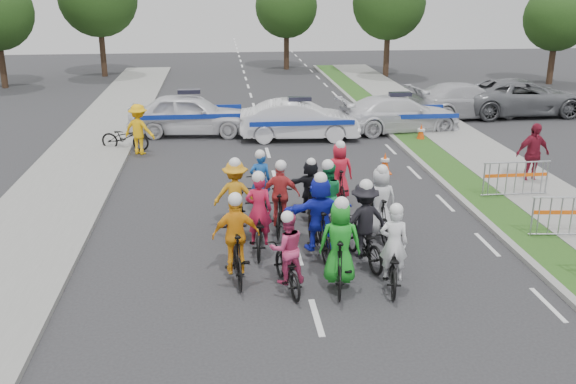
{
  "coord_description": "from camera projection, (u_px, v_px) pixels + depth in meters",
  "views": [
    {
      "loc": [
        -1.68,
        -10.61,
        6.13
      ],
      "look_at": [
        -0.09,
        4.22,
        1.1
      ],
      "focal_mm": 40.0,
      "sensor_mm": 36.0,
      "label": 1
    }
  ],
  "objects": [
    {
      "name": "ground",
      "position": [
        316.0,
        318.0,
        12.13
      ],
      "size": [
        90.0,
        90.0,
        0.0
      ],
      "primitive_type": "plane",
      "color": "#28282B",
      "rests_on": "ground"
    },
    {
      "name": "curb_right",
      "position": [
        475.0,
        213.0,
        17.33
      ],
      "size": [
        0.2,
        60.0,
        0.12
      ],
      "primitive_type": "cube",
      "color": "gray",
      "rests_on": "ground"
    },
    {
      "name": "grass_strip",
      "position": [
        500.0,
        212.0,
        17.41
      ],
      "size": [
        1.2,
        60.0,
        0.11
      ],
      "primitive_type": "cube",
      "color": "#234B18",
      "rests_on": "ground"
    },
    {
      "name": "sidewalk_right",
      "position": [
        563.0,
        209.0,
        17.59
      ],
      "size": [
        2.4,
        60.0,
        0.13
      ],
      "primitive_type": "cube",
      "color": "gray",
      "rests_on": "ground"
    },
    {
      "name": "sidewalk_left",
      "position": [
        32.0,
        230.0,
        16.16
      ],
      "size": [
        3.0,
        60.0,
        0.13
      ],
      "primitive_type": "cube",
      "color": "gray",
      "rests_on": "ground"
    },
    {
      "name": "rider_0",
      "position": [
        392.0,
        259.0,
        13.17
      ],
      "size": [
        0.98,
        1.91,
        1.86
      ],
      "rotation": [
        0.0,
        0.0,
        2.94
      ],
      "color": "black",
      "rests_on": "ground"
    },
    {
      "name": "rider_1",
      "position": [
        340.0,
        253.0,
        13.05
      ],
      "size": [
        0.92,
        1.98,
        2.02
      ],
      "rotation": [
        0.0,
        0.0,
        2.99
      ],
      "color": "black",
      "rests_on": "ground"
    },
    {
      "name": "rider_2",
      "position": [
        287.0,
        260.0,
        13.03
      ],
      "size": [
        0.89,
        1.79,
        1.75
      ],
      "rotation": [
        0.0,
        0.0,
        3.32
      ],
      "color": "black",
      "rests_on": "ground"
    },
    {
      "name": "rider_3",
      "position": [
        236.0,
        246.0,
        13.43
      ],
      "size": [
        1.02,
        1.91,
        1.98
      ],
      "rotation": [
        0.0,
        0.0,
        3.21
      ],
      "color": "black",
      "rests_on": "ground"
    },
    {
      "name": "rider_4",
      "position": [
        363.0,
        231.0,
        14.19
      ],
      "size": [
        1.22,
        2.06,
        2.0
      ],
      "rotation": [
        0.0,
        0.0,
        3.35
      ],
      "color": "black",
      "rests_on": "ground"
    },
    {
      "name": "rider_5",
      "position": [
        319.0,
        221.0,
        14.58
      ],
      "size": [
        1.66,
        1.98,
        2.03
      ],
      "rotation": [
        0.0,
        0.0,
        3.25
      ],
      "color": "black",
      "rests_on": "ground"
    },
    {
      "name": "rider_6",
      "position": [
        259.0,
        224.0,
        14.91
      ],
      "size": [
        0.85,
        1.99,
        1.97
      ],
      "rotation": [
        0.0,
        0.0,
        3.05
      ],
      "color": "black",
      "rests_on": "ground"
    },
    {
      "name": "rider_7",
      "position": [
        380.0,
        210.0,
        15.58
      ],
      "size": [
        0.83,
        1.84,
        1.91
      ],
      "rotation": [
        0.0,
        0.0,
        3.21
      ],
      "color": "black",
      "rests_on": "ground"
    },
    {
      "name": "rider_8",
      "position": [
        326.0,
        207.0,
        15.81
      ],
      "size": [
        0.87,
        1.98,
        1.97
      ],
      "rotation": [
        0.0,
        0.0,
        3.06
      ],
      "color": "black",
      "rests_on": "ground"
    },
    {
      "name": "rider_9",
      "position": [
        281.0,
        204.0,
        15.98
      ],
      "size": [
        1.01,
        1.87,
        1.9
      ],
      "rotation": [
        0.0,
        0.0,
        2.95
      ],
      "color": "black",
      "rests_on": "ground"
    },
    {
      "name": "rider_10",
      "position": [
        236.0,
        204.0,
        15.88
      ],
      "size": [
        1.18,
        2.02,
        1.99
      ],
      "rotation": [
        0.0,
        0.0,
        3.01
      ],
      "color": "black",
      "rests_on": "ground"
    },
    {
      "name": "rider_11",
      "position": [
        310.0,
        192.0,
        16.91
      ],
      "size": [
        1.39,
        1.65,
        1.68
      ],
      "rotation": [
        0.0,
        0.0,
        2.97
      ],
      "color": "black",
      "rests_on": "ground"
    },
    {
      "name": "rider_12",
      "position": [
        260.0,
        192.0,
        17.26
      ],
      "size": [
        0.78,
        1.83,
        1.82
      ],
      "rotation": [
        0.0,
        0.0,
        3.24
      ],
      "color": "black",
      "rests_on": "ground"
    },
    {
      "name": "rider_13",
      "position": [
        339.0,
        179.0,
        18.0
      ],
      "size": [
        0.79,
        1.77,
        1.86
      ],
      "rotation": [
        0.0,
        0.0,
        3.16
      ],
      "color": "black",
      "rests_on": "ground"
    },
    {
      "name": "police_car_0",
      "position": [
        190.0,
        114.0,
        25.92
      ],
      "size": [
        5.06,
        2.39,
        1.67
      ],
      "primitive_type": "imported",
      "rotation": [
        0.0,
        0.0,
        1.49
      ],
      "color": "white",
      "rests_on": "ground"
    },
    {
      "name": "police_car_1",
      "position": [
        299.0,
        120.0,
        25.16
      ],
      "size": [
        4.74,
        1.88,
        1.53
      ],
      "primitive_type": "imported",
      "rotation": [
        0.0,
        0.0,
        1.52
      ],
      "color": "white",
      "rests_on": "ground"
    },
    {
      "name": "police_car_2",
      "position": [
        399.0,
        114.0,
        26.44
      ],
      "size": [
        5.29,
        2.61,
        1.48
      ],
      "primitive_type": "imported",
      "rotation": [
        0.0,
        0.0,
        1.68
      ],
      "color": "white",
      "rests_on": "ground"
    },
    {
      "name": "civilian_sedan",
      "position": [
        466.0,
        100.0,
        29.07
      ],
      "size": [
        5.67,
        3.05,
        1.56
      ],
      "primitive_type": "imported",
      "rotation": [
        0.0,
        0.0,
        1.74
      ],
      "color": "silver",
      "rests_on": "ground"
    },
    {
      "name": "civilian_suv",
      "position": [
        521.0,
        97.0,
        29.6
      ],
      "size": [
        6.04,
        2.93,
        1.66
      ],
      "primitive_type": "imported",
      "rotation": [
        0.0,
        0.0,
        1.6
      ],
      "color": "slate",
      "rests_on": "ground"
    },
    {
      "name": "spectator_2",
      "position": [
        533.0,
        154.0,
        19.65
      ],
      "size": [
        1.18,
        0.63,
        1.92
      ],
      "primitive_type": "imported",
      "rotation": [
        0.0,
        0.0,
        0.15
      ],
      "color": "maroon",
      "rests_on": "ground"
    },
    {
      "name": "marshal_hiviz",
      "position": [
        139.0,
        129.0,
        23.02
      ],
      "size": [
        1.35,
        1.1,
        1.82
      ],
      "primitive_type": "imported",
      "rotation": [
        0.0,
        0.0,
        2.71
      ],
      "color": "#FCB60D",
      "rests_on": "ground"
    },
    {
      "name": "barrier_1",
      "position": [
        571.0,
        218.0,
        15.53
      ],
      "size": [
        2.04,
        0.71,
        1.12
      ],
      "primitive_type": null,
      "rotation": [
        0.0,
        0.0,
        -0.11
      ],
      "color": "#A5A8AD",
      "rests_on": "ground"
    },
    {
      "name": "barrier_2",
      "position": [
        515.0,
        180.0,
        18.43
      ],
      "size": [
        2.0,
        0.52,
        1.12
      ],
      "primitive_type": null,
      "rotation": [
        0.0,
        0.0,
        0.01
      ],
      "color": "#A5A8AD",
      "rests_on": "ground"
    },
    {
      "name": "cone_0",
      "position": [
        385.0,
        163.0,
        20.9
      ],
      "size": [
        0.4,
        0.4,
        0.7
      ],
      "color": "#F24C0C",
      "rests_on": "ground"
    },
    {
      "name": "cone_1",
      "position": [
        421.0,
        133.0,
        24.97
      ],
      "size": [
        0.4,
        0.4,
        0.7
      ],
      "color": "#F24C0C",
      "rests_on": "ground"
    },
    {
      "name": "parked_bike",
      "position": [
        125.0,
        137.0,
        23.67
      ],
      "size": [
        1.95,
        1.13,
        0.97
      ],
      "primitive_type": "imported",
      "rotation": [
        0.0,
        0.0,
        1.29
      ],
      "color": "black",
      "rests_on": "ground"
    },
    {
      "name": "tree_1",
      "position": [
        389.0,
        3.0,
        39.85
      ],
      "size": [
        4.55,
        4.55,
        6.82
      ],
      "color": "#382619",
      "rests_on": "ground"
    },
    {
      "name": "tree_2",
      "position": [
        557.0,
        18.0,
        37.22
      ],
      "size": [
        3.85,
        3.85,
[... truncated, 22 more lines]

